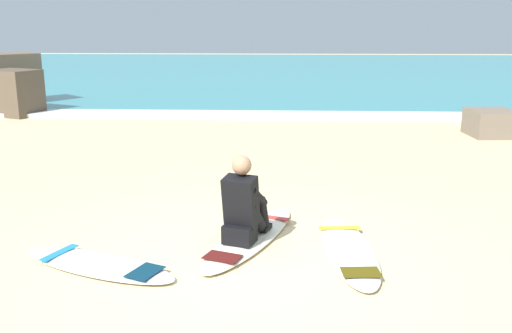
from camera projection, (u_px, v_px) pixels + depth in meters
ground_plane at (248, 266)px, 5.76m from camera, size 80.00×80.00×0.00m
sea at (277, 71)px, 28.00m from camera, size 80.00×28.00×0.10m
breaking_foam at (270, 115)px, 14.73m from camera, size 80.00×0.90×0.11m
surfboard_main at (250, 237)px, 6.43m from camera, size 1.25×2.25×0.08m
surfer_seated at (244, 207)px, 6.19m from camera, size 0.54×0.77×0.95m
surfboard_spare_near at (98, 265)px, 5.70m from camera, size 1.86×1.18×0.08m
surfboard_spare_far at (348, 250)px, 6.07m from camera, size 0.67×2.05×0.08m
shoreline_rock at (491, 123)px, 12.28m from camera, size 0.99×1.05×0.56m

